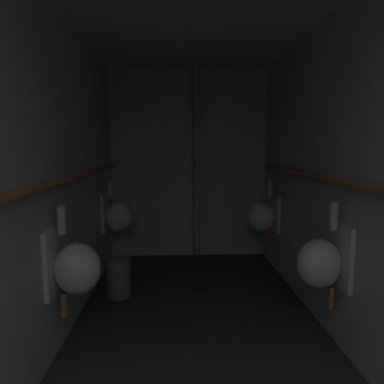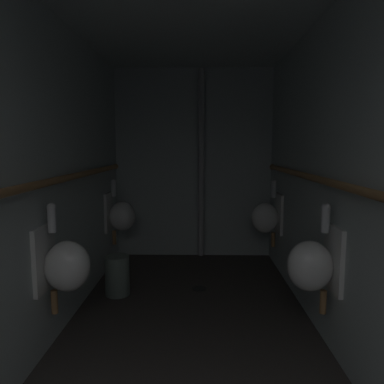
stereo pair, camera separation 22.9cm
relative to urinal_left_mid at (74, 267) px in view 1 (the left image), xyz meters
name	(u,v)px [view 1 (the left image)]	position (x,y,z in m)	size (l,w,h in m)	color
floor	(200,354)	(0.83, 0.04, -0.66)	(2.07, 4.50, 0.08)	#383330
wall_left	(44,181)	(-0.18, 0.04, 0.56)	(0.06, 4.50, 2.35)	#B5C1BF
wall_right	(351,180)	(1.83, 0.04, 0.56)	(0.06, 4.50, 2.35)	#B5C1BF
wall_back	(189,164)	(0.83, 2.26, 0.56)	(2.07, 0.06, 2.35)	#B5C1BF
urinal_left_mid	(74,267)	(0.00, 0.00, 0.00)	(0.32, 0.30, 0.76)	white
urinal_left_far	(117,216)	(0.00, 1.73, 0.00)	(0.32, 0.30, 0.76)	white
urinal_right_mid	(322,262)	(1.66, 0.03, 0.00)	(0.32, 0.30, 0.76)	white
urinal_right_far	(264,216)	(1.66, 1.67, 0.00)	(0.32, 0.30, 0.76)	white
supply_pipe_left	(60,183)	(-0.09, 0.07, 0.55)	(0.06, 3.79, 0.06)	#9E7042
supply_pipe_right	(338,182)	(1.74, 0.05, 0.55)	(0.06, 3.71, 0.06)	#9E7042
standpipe_back_wall	(197,165)	(0.93, 2.15, 0.56)	(0.08, 0.08, 2.30)	#B2B2B2
floor_drain	(200,288)	(0.90, 1.11, -0.61)	(0.14, 0.14, 0.01)	black
waste_bin	(119,277)	(0.13, 0.96, -0.43)	(0.23, 0.23, 0.38)	slate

